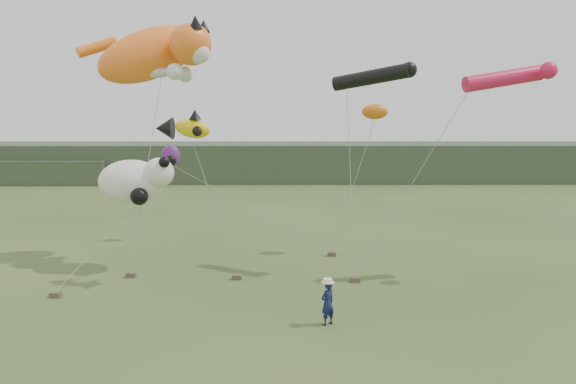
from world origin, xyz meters
name	(u,v)px	position (x,y,z in m)	size (l,w,h in m)	color
ground	(262,320)	(0.00, 0.00, 0.00)	(120.00, 120.00, 0.00)	#385123
headland	(249,162)	(-3.11, 44.69, 1.92)	(90.00, 13.00, 4.00)	#2D3D28
festival_attendant	(328,303)	(2.18, -0.43, 0.74)	(0.54, 0.35, 1.48)	#121946
sandbag_anchors	(228,275)	(-1.65, 5.22, 0.10)	(12.11, 6.73, 0.20)	brown
cat_kite	(158,53)	(-5.21, 9.02, 9.88)	(6.90, 4.55, 4.07)	orange
fish_kite	(182,128)	(-3.39, 4.70, 6.41)	(2.37, 1.59, 1.25)	yellow
tube_kites	(445,77)	(7.61, 5.96, 8.56)	(8.97, 3.42, 1.37)	black
panda_kite	(136,181)	(-5.91, 6.85, 4.01)	(3.50, 2.27, 2.18)	white
misc_kites	(261,136)	(-0.45, 11.51, 5.86)	(12.00, 3.71, 3.40)	orange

